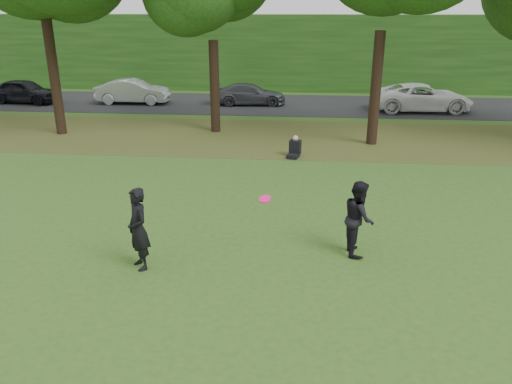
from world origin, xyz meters
TOP-DOWN VIEW (x-y plane):
  - ground at (0.00, 0.00)m, footprint 120.00×120.00m
  - leaf_litter at (0.00, 13.00)m, footprint 60.00×7.00m
  - street at (0.00, 21.00)m, footprint 70.00×7.00m
  - far_hedge at (0.00, 27.00)m, footprint 70.00×3.00m
  - player_left at (-2.47, 0.89)m, footprint 0.78×0.82m
  - player_right at (2.42, 2.08)m, footprint 0.73×0.91m
  - parked_cars at (0.22, 20.07)m, footprint 36.86×3.41m
  - frisbee at (0.26, 1.61)m, footprint 0.37×0.35m
  - seated_person at (0.77, 10.04)m, footprint 0.57×0.81m

SIDE VIEW (x-z plane):
  - ground at x=0.00m, z-range 0.00..0.00m
  - leaf_litter at x=0.00m, z-range 0.00..0.01m
  - street at x=0.00m, z-range 0.00..0.02m
  - seated_person at x=0.77m, z-range -0.10..0.73m
  - parked_cars at x=0.22m, z-range -0.03..1.47m
  - player_right at x=2.42m, z-range 0.00..1.79m
  - player_left at x=-2.47m, z-range 0.00..1.88m
  - frisbee at x=0.26m, z-range 1.39..1.55m
  - far_hedge at x=0.00m, z-range 0.00..5.00m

